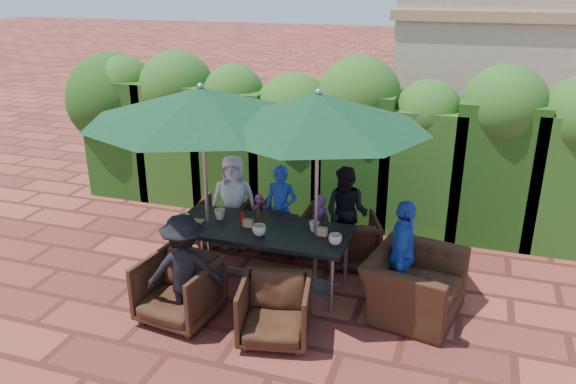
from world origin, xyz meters
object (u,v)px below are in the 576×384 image
(umbrella_left, at_px, (201,104))
(chair_end_right, at_px, (415,275))
(chair_far_right, at_px, (351,238))
(chair_far_mid, at_px, (285,225))
(chair_near_left, at_px, (179,287))
(chair_far_left, at_px, (224,219))
(dining_table, at_px, (261,234))
(chair_near_right, at_px, (275,308))
(umbrella_right, at_px, (318,111))

(umbrella_left, xyz_separation_m, chair_end_right, (2.54, -0.05, -1.74))
(umbrella_left, height_order, chair_far_right, umbrella_left)
(chair_far_mid, height_order, chair_end_right, chair_end_right)
(chair_near_left, bearing_deg, chair_far_left, 106.64)
(umbrella_left, bearing_deg, chair_end_right, -1.08)
(dining_table, bearing_deg, chair_near_left, -119.92)
(chair_far_mid, distance_m, chair_end_right, 2.18)
(dining_table, height_order, chair_near_right, dining_table)
(chair_far_mid, xyz_separation_m, chair_near_right, (0.59, -2.04, 0.01))
(dining_table, bearing_deg, umbrella_left, -177.81)
(chair_end_right, bearing_deg, chair_near_right, 137.26)
(chair_far_right, relative_size, chair_near_left, 0.90)
(chair_near_right, bearing_deg, dining_table, 106.24)
(dining_table, relative_size, chair_far_right, 3.01)
(chair_far_mid, xyz_separation_m, chair_far_right, (0.96, -0.13, -0.00))
(chair_near_left, height_order, chair_near_right, chair_near_left)
(umbrella_left, distance_m, chair_near_right, 2.44)
(chair_far_right, bearing_deg, chair_near_right, 57.35)
(umbrella_right, bearing_deg, chair_far_right, 72.63)
(chair_near_left, distance_m, chair_near_right, 1.13)
(chair_far_right, relative_size, chair_near_right, 0.97)
(chair_end_right, bearing_deg, umbrella_left, 99.98)
(chair_far_mid, height_order, chair_far_right, chair_far_mid)
(umbrella_left, xyz_separation_m, chair_near_right, (1.24, -1.01, -1.85))
(chair_far_left, bearing_deg, chair_end_right, 154.04)
(dining_table, xyz_separation_m, chair_near_left, (-0.58, -1.01, -0.28))
(umbrella_left, bearing_deg, dining_table, 2.19)
(chair_far_left, distance_m, chair_far_right, 1.85)
(chair_far_left, xyz_separation_m, chair_far_mid, (0.89, 0.08, 0.01))
(umbrella_left, relative_size, umbrella_right, 1.09)
(chair_far_right, height_order, chair_end_right, chair_end_right)
(dining_table, relative_size, chair_near_right, 2.93)
(dining_table, xyz_separation_m, umbrella_right, (0.67, 0.06, 1.54))
(chair_far_left, xyz_separation_m, chair_near_left, (0.34, -1.94, 0.04))
(umbrella_right, bearing_deg, chair_far_left, 151.46)
(dining_table, xyz_separation_m, chair_end_right, (1.86, -0.07, -0.20))
(chair_far_right, distance_m, chair_end_right, 1.34)
(chair_near_left, distance_m, chair_end_right, 2.61)
(chair_far_left, relative_size, chair_end_right, 0.65)
(umbrella_right, relative_size, chair_near_right, 3.37)
(chair_near_right, height_order, chair_end_right, chair_end_right)
(umbrella_right, height_order, chair_near_right, umbrella_right)
(dining_table, bearing_deg, umbrella_right, 5.37)
(chair_far_mid, relative_size, chair_far_right, 1.00)
(chair_far_mid, distance_m, chair_near_right, 2.12)
(chair_far_mid, bearing_deg, umbrella_right, 125.16)
(umbrella_left, bearing_deg, chair_near_left, -83.73)
(umbrella_left, bearing_deg, chair_far_left, 103.77)
(dining_table, distance_m, chair_end_right, 1.87)
(dining_table, bearing_deg, chair_far_mid, 92.16)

